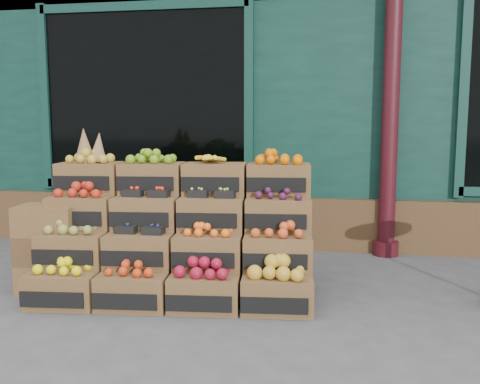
# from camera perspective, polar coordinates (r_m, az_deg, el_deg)

# --- Properties ---
(ground) EXTENTS (60.00, 60.00, 0.00)m
(ground) POSITION_cam_1_polar(r_m,az_deg,el_deg) (4.23, 1.06, -12.82)
(ground) COLOR #4C4C4F
(ground) RESTS_ON ground
(shop_facade) EXTENTS (12.00, 6.24, 4.80)m
(shop_facade) POSITION_cam_1_polar(r_m,az_deg,el_deg) (9.09, 6.22, 13.40)
(shop_facade) COLOR #0E3129
(shop_facade) RESTS_ON ground
(crate_display) EXTENTS (2.35, 1.31, 1.42)m
(crate_display) POSITION_cam_1_polar(r_m,az_deg,el_deg) (4.69, -6.54, -5.23)
(crate_display) COLOR brown
(crate_display) RESTS_ON ground
(spare_crates) EXTENTS (0.54, 0.40, 0.76)m
(spare_crates) POSITION_cam_1_polar(r_m,az_deg,el_deg) (4.94, -19.71, -5.69)
(spare_crates) COLOR brown
(spare_crates) RESTS_ON ground
(shopkeeper) EXTENTS (0.83, 0.59, 2.16)m
(shopkeeper) POSITION_cam_1_polar(r_m,az_deg,el_deg) (7.19, -10.43, 4.33)
(shopkeeper) COLOR #1D6820
(shopkeeper) RESTS_ON ground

